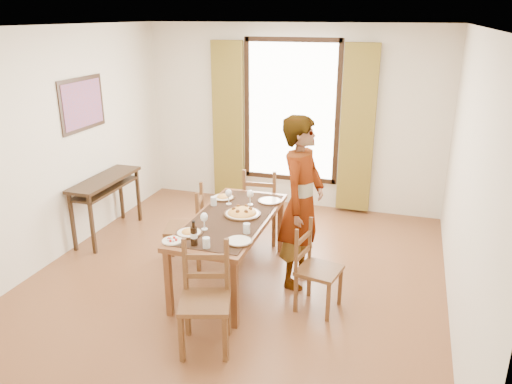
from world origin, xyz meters
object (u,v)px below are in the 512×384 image
(dining_table, at_px, (231,223))
(pasta_platter, at_px, (242,211))
(console_table, at_px, (105,186))
(man, at_px, (302,203))

(dining_table, bearing_deg, pasta_platter, 44.10)
(console_table, distance_m, dining_table, 2.09)
(console_table, xyz_separation_m, dining_table, (1.99, -0.65, 0.00))
(dining_table, bearing_deg, console_table, 161.94)
(console_table, relative_size, man, 0.64)
(console_table, distance_m, pasta_platter, 2.16)
(console_table, bearing_deg, man, -9.28)
(console_table, bearing_deg, dining_table, -18.06)
(dining_table, xyz_separation_m, man, (0.73, 0.20, 0.25))
(dining_table, height_order, man, man)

